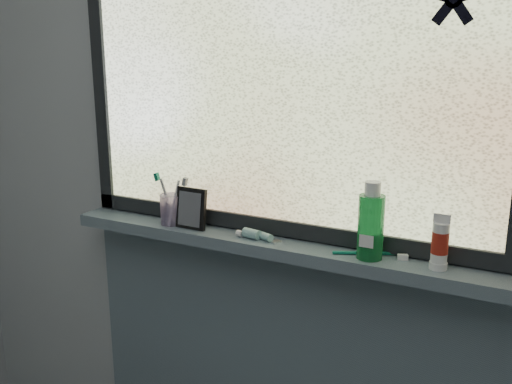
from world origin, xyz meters
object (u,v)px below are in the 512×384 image
(vanity_mirror, at_px, (191,208))
(toothbrush_cup, at_px, (172,209))
(mouthwash_bottle, at_px, (371,220))
(cream_tube, at_px, (440,240))

(vanity_mirror, height_order, toothbrush_cup, vanity_mirror)
(mouthwash_bottle, distance_m, cream_tube, 0.19)
(toothbrush_cup, distance_m, mouthwash_bottle, 0.69)
(vanity_mirror, height_order, mouthwash_bottle, mouthwash_bottle)
(mouthwash_bottle, height_order, cream_tube, mouthwash_bottle)
(cream_tube, bearing_deg, mouthwash_bottle, -178.24)
(toothbrush_cup, relative_size, mouthwash_bottle, 0.55)
(toothbrush_cup, xyz_separation_m, cream_tube, (0.88, -0.00, 0.03))
(vanity_mirror, xyz_separation_m, cream_tube, (0.79, 0.01, 0.01))
(vanity_mirror, distance_m, mouthwash_bottle, 0.60)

